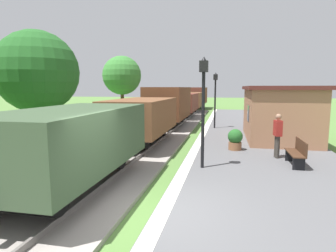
{
  "coord_description": "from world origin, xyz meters",
  "views": [
    {
      "loc": [
        1.71,
        -5.82,
        2.95
      ],
      "look_at": [
        -0.74,
        6.04,
        1.3
      ],
      "focal_mm": 30.24,
      "sensor_mm": 36.0,
      "label": 1
    }
  ],
  "objects_px": {
    "lamp_post_near": "(203,92)",
    "tree_trackside_far": "(37,72)",
    "bench_near_hut": "(297,152)",
    "person_waiting": "(278,134)",
    "lamp_post_far": "(215,90)",
    "station_hut": "(278,112)",
    "potted_planter": "(235,139)",
    "freight_train": "(178,105)",
    "tree_field_left": "(122,76)"
  },
  "relations": [
    {
      "from": "lamp_post_near",
      "to": "tree_trackside_far",
      "type": "bearing_deg",
      "value": 153.77
    },
    {
      "from": "bench_near_hut",
      "to": "tree_trackside_far",
      "type": "height_order",
      "value": "tree_trackside_far"
    },
    {
      "from": "person_waiting",
      "to": "lamp_post_far",
      "type": "bearing_deg",
      "value": -79.75
    },
    {
      "from": "station_hut",
      "to": "lamp_post_near",
      "type": "bearing_deg",
      "value": -118.61
    },
    {
      "from": "lamp_post_far",
      "to": "tree_trackside_far",
      "type": "xyz_separation_m",
      "value": [
        -9.58,
        -5.03,
        1.01
      ]
    },
    {
      "from": "bench_near_hut",
      "to": "lamp_post_near",
      "type": "distance_m",
      "value": 3.94
    },
    {
      "from": "potted_planter",
      "to": "lamp_post_far",
      "type": "bearing_deg",
      "value": 99.9
    },
    {
      "from": "potted_planter",
      "to": "freight_train",
      "type": "bearing_deg",
      "value": 111.53
    },
    {
      "from": "potted_planter",
      "to": "lamp_post_far",
      "type": "height_order",
      "value": "lamp_post_far"
    },
    {
      "from": "person_waiting",
      "to": "lamp_post_near",
      "type": "relative_size",
      "value": 0.46
    },
    {
      "from": "station_hut",
      "to": "person_waiting",
      "type": "xyz_separation_m",
      "value": [
        -0.73,
        -4.36,
        -0.47
      ]
    },
    {
      "from": "freight_train",
      "to": "person_waiting",
      "type": "xyz_separation_m",
      "value": [
        6.07,
        -12.59,
        -0.32
      ]
    },
    {
      "from": "potted_planter",
      "to": "tree_field_left",
      "type": "distance_m",
      "value": 13.35
    },
    {
      "from": "potted_planter",
      "to": "lamp_post_near",
      "type": "relative_size",
      "value": 0.25
    },
    {
      "from": "bench_near_hut",
      "to": "tree_trackside_far",
      "type": "distance_m",
      "value": 13.69
    },
    {
      "from": "bench_near_hut",
      "to": "potted_planter",
      "type": "distance_m",
      "value": 2.96
    },
    {
      "from": "tree_field_left",
      "to": "tree_trackside_far",
      "type": "bearing_deg",
      "value": -103.99
    },
    {
      "from": "bench_near_hut",
      "to": "lamp_post_far",
      "type": "distance_m",
      "value": 9.61
    },
    {
      "from": "freight_train",
      "to": "tree_field_left",
      "type": "distance_m",
      "value": 5.26
    },
    {
      "from": "bench_near_hut",
      "to": "potted_planter",
      "type": "bearing_deg",
      "value": 133.69
    },
    {
      "from": "station_hut",
      "to": "lamp_post_near",
      "type": "relative_size",
      "value": 1.57
    },
    {
      "from": "person_waiting",
      "to": "lamp_post_far",
      "type": "height_order",
      "value": "lamp_post_far"
    },
    {
      "from": "freight_train",
      "to": "lamp_post_near",
      "type": "height_order",
      "value": "lamp_post_near"
    },
    {
      "from": "station_hut",
      "to": "tree_field_left",
      "type": "distance_m",
      "value": 12.92
    },
    {
      "from": "bench_near_hut",
      "to": "tree_field_left",
      "type": "relative_size",
      "value": 0.27
    },
    {
      "from": "freight_train",
      "to": "potted_planter",
      "type": "xyz_separation_m",
      "value": [
        4.52,
        -11.47,
        -0.78
      ]
    },
    {
      "from": "lamp_post_far",
      "to": "tree_field_left",
      "type": "relative_size",
      "value": 0.67
    },
    {
      "from": "station_hut",
      "to": "lamp_post_near",
      "type": "height_order",
      "value": "lamp_post_near"
    },
    {
      "from": "freight_train",
      "to": "lamp_post_near",
      "type": "xyz_separation_m",
      "value": [
        3.36,
        -14.54,
        1.3
      ]
    },
    {
      "from": "bench_near_hut",
      "to": "potted_planter",
      "type": "height_order",
      "value": "potted_planter"
    },
    {
      "from": "station_hut",
      "to": "lamp_post_far",
      "type": "relative_size",
      "value": 1.57
    },
    {
      "from": "person_waiting",
      "to": "potted_planter",
      "type": "bearing_deg",
      "value": -44.83
    },
    {
      "from": "tree_trackside_far",
      "to": "tree_field_left",
      "type": "distance_m",
      "value": 8.12
    },
    {
      "from": "person_waiting",
      "to": "tree_field_left",
      "type": "height_order",
      "value": "tree_field_left"
    },
    {
      "from": "station_hut",
      "to": "bench_near_hut",
      "type": "bearing_deg",
      "value": -92.47
    },
    {
      "from": "potted_planter",
      "to": "tree_trackside_far",
      "type": "distance_m",
      "value": 11.3
    },
    {
      "from": "freight_train",
      "to": "station_hut",
      "type": "xyz_separation_m",
      "value": [
        6.8,
        -8.23,
        0.15
      ]
    },
    {
      "from": "lamp_post_near",
      "to": "tree_field_left",
      "type": "bearing_deg",
      "value": 121.17
    },
    {
      "from": "freight_train",
      "to": "station_hut",
      "type": "relative_size",
      "value": 6.76
    },
    {
      "from": "potted_planter",
      "to": "tree_field_left",
      "type": "relative_size",
      "value": 0.17
    },
    {
      "from": "tree_trackside_far",
      "to": "person_waiting",
      "type": "bearing_deg",
      "value": -12.71
    },
    {
      "from": "lamp_post_far",
      "to": "tree_field_left",
      "type": "distance_m",
      "value": 8.21
    },
    {
      "from": "bench_near_hut",
      "to": "potted_planter",
      "type": "relative_size",
      "value": 1.64
    },
    {
      "from": "lamp_post_near",
      "to": "tree_field_left",
      "type": "xyz_separation_m",
      "value": [
        -7.62,
        12.6,
        1.11
      ]
    },
    {
      "from": "potted_planter",
      "to": "tree_trackside_far",
      "type": "bearing_deg",
      "value": 171.25
    },
    {
      "from": "person_waiting",
      "to": "tree_field_left",
      "type": "distance_m",
      "value": 15.08
    },
    {
      "from": "bench_near_hut",
      "to": "lamp_post_near",
      "type": "xyz_separation_m",
      "value": [
        -3.21,
        -0.93,
        2.08
      ]
    },
    {
      "from": "freight_train",
      "to": "lamp_post_far",
      "type": "distance_m",
      "value": 5.99
    },
    {
      "from": "tree_field_left",
      "to": "potted_planter",
      "type": "bearing_deg",
      "value": -47.32
    },
    {
      "from": "freight_train",
      "to": "station_hut",
      "type": "bearing_deg",
      "value": -50.43
    }
  ]
}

